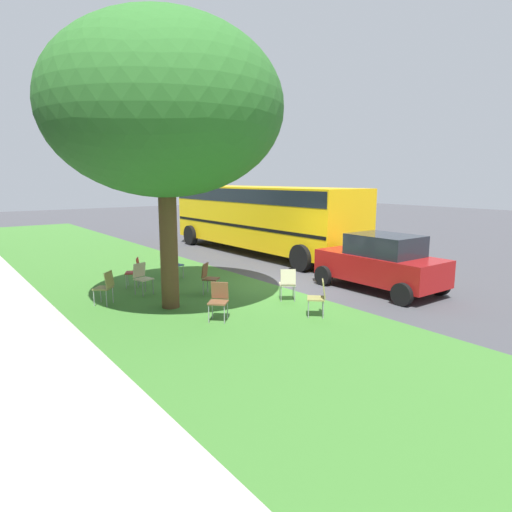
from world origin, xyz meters
TOP-DOWN VIEW (x-y plane):
  - ground at (0.00, 0.00)m, footprint 80.00×80.00m
  - grass_verge at (0.00, 3.20)m, footprint 48.00×6.00m
  - sidewalk_strip at (0.00, 7.60)m, footprint 48.00×2.80m
  - street_tree at (-0.04, 3.83)m, footprint 5.66×5.66m
  - chair_0 at (-2.84, 1.37)m, footprint 0.59×0.59m
  - chair_1 at (1.64, 3.88)m, footprint 0.52×0.51m
  - chair_2 at (0.52, 2.38)m, footprint 0.59×0.58m
  - chair_3 at (2.58, 3.71)m, footprint 0.56×0.57m
  - chair_4 at (-1.37, 1.07)m, footprint 0.58×0.58m
  - chair_5 at (1.16, 5.06)m, footprint 0.59×0.59m
  - chair_6 at (2.97, 2.23)m, footprint 0.52×0.51m
  - chair_7 at (-1.66, 3.40)m, footprint 0.59×0.59m
  - parked_car at (-2.12, -1.84)m, footprint 3.70×1.92m
  - school_bus at (5.24, -3.08)m, footprint 10.40×2.80m

SIDE VIEW (x-z plane):
  - ground at x=0.00m, z-range 0.00..0.00m
  - grass_verge at x=0.00m, z-range 0.00..0.01m
  - sidewalk_strip at x=0.00m, z-range 0.00..0.01m
  - chair_0 at x=-2.84m, z-range 0.08..0.96m
  - chair_1 at x=1.64m, z-range 0.08..0.96m
  - chair_2 at x=0.52m, z-range 0.08..0.96m
  - chair_3 at x=2.58m, z-range 0.08..0.96m
  - chair_4 at x=-1.37m, z-range 0.08..0.96m
  - chair_5 at x=1.16m, z-range 0.08..0.96m
  - chair_6 at x=2.97m, z-range 0.08..0.96m
  - chair_7 at x=-1.66m, z-range 0.08..0.96m
  - parked_car at x=-2.12m, z-range 0.01..1.66m
  - school_bus at x=5.24m, z-range 0.32..3.20m
  - street_tree at x=-0.04m, z-range 1.37..8.32m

